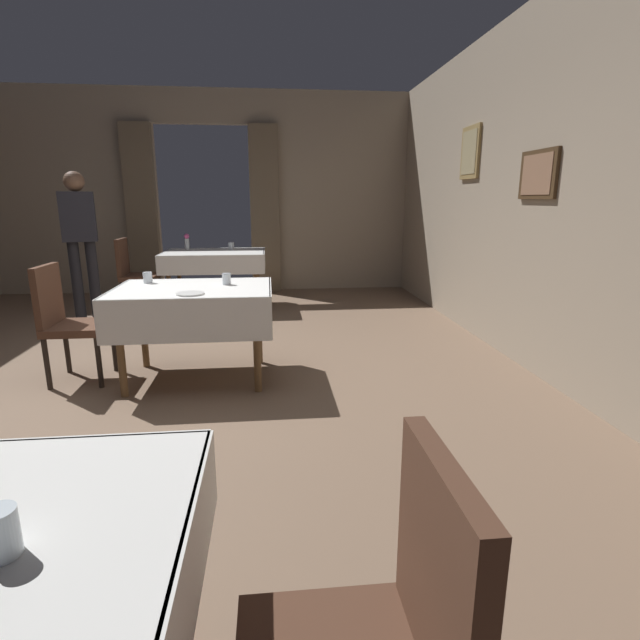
% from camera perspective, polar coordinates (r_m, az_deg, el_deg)
% --- Properties ---
extents(ground, '(10.08, 10.08, 0.00)m').
position_cam_1_polar(ground, '(4.02, -19.61, -7.48)').
color(ground, '#7A604C').
extents(wall_right, '(0.16, 8.40, 3.00)m').
position_cam_1_polar(wall_right, '(4.27, 26.35, 13.73)').
color(wall_right, gray).
rests_on(wall_right, ground).
extents(wall_back, '(6.40, 0.27, 3.00)m').
position_cam_1_polar(wall_back, '(7.88, -13.45, 14.32)').
color(wall_back, gray).
rests_on(wall_back, ground).
extents(dining_table_mid, '(1.22, 0.90, 0.75)m').
position_cam_1_polar(dining_table_mid, '(3.94, -14.59, 2.14)').
color(dining_table_mid, brown).
rests_on(dining_table_mid, ground).
extents(dining_table_far, '(1.32, 0.97, 0.75)m').
position_cam_1_polar(dining_table_far, '(6.62, -12.25, 7.11)').
color(dining_table_far, brown).
rests_on(dining_table_far, ground).
extents(chair_mid_left, '(0.44, 0.44, 0.93)m').
position_cam_1_polar(chair_mid_left, '(4.28, -27.60, 0.22)').
color(chair_mid_left, black).
rests_on(chair_mid_left, ground).
extents(chair_far_left, '(0.44, 0.44, 0.93)m').
position_cam_1_polar(chair_far_left, '(6.77, -21.10, 5.40)').
color(chair_far_left, black).
rests_on(chair_far_left, ground).
extents(glass_near_c, '(0.07, 0.07, 0.10)m').
position_cam_1_polar(glass_near_c, '(1.18, -33.45, -20.14)').
color(glass_near_c, silver).
rests_on(glass_near_c, dining_table_near).
extents(glass_mid_a, '(0.07, 0.07, 0.09)m').
position_cam_1_polar(glass_mid_a, '(3.98, -10.92, 4.75)').
color(glass_mid_a, silver).
rests_on(glass_mid_a, dining_table_mid).
extents(glass_mid_b, '(0.07, 0.07, 0.09)m').
position_cam_1_polar(glass_mid_b, '(4.23, -19.57, 4.72)').
color(glass_mid_b, silver).
rests_on(glass_mid_b, dining_table_mid).
extents(plate_mid_c, '(0.20, 0.20, 0.01)m').
position_cam_1_polar(plate_mid_c, '(3.63, -15.02, 3.01)').
color(plate_mid_c, white).
rests_on(plate_mid_c, dining_table_mid).
extents(flower_vase_far, '(0.07, 0.07, 0.21)m').
position_cam_1_polar(flower_vase_far, '(6.92, -15.36, 8.93)').
color(flower_vase_far, silver).
rests_on(flower_vase_far, dining_table_far).
extents(glass_far_b, '(0.08, 0.08, 0.09)m').
position_cam_1_polar(glass_far_b, '(6.83, -10.39, 8.56)').
color(glass_far_b, silver).
rests_on(glass_far_b, dining_table_far).
extents(person_waiter_by_doorway, '(0.41, 0.31, 1.72)m').
position_cam_1_polar(person_waiter_by_doorway, '(6.24, -26.33, 8.95)').
color(person_waiter_by_doorway, black).
rests_on(person_waiter_by_doorway, ground).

